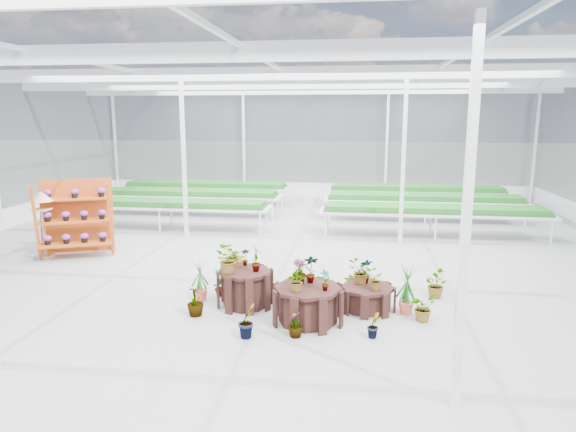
# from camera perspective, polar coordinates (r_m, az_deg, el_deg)

# --- Properties ---
(ground_plane) EXTENTS (24.00, 24.00, 0.00)m
(ground_plane) POSITION_cam_1_polar(r_m,az_deg,el_deg) (10.54, -2.51, -7.83)
(ground_plane) COLOR gray
(ground_plane) RESTS_ON ground
(greenhouse_shell) EXTENTS (18.00, 24.00, 4.50)m
(greenhouse_shell) POSITION_cam_1_polar(r_m,az_deg,el_deg) (10.04, -2.62, 4.41)
(greenhouse_shell) COLOR white
(greenhouse_shell) RESTS_ON ground
(steel_frame) EXTENTS (18.00, 24.00, 4.50)m
(steel_frame) POSITION_cam_1_polar(r_m,az_deg,el_deg) (10.04, -2.62, 4.41)
(steel_frame) COLOR silver
(steel_frame) RESTS_ON ground
(nursery_benches) EXTENTS (16.00, 7.00, 0.84)m
(nursery_benches) POSITION_cam_1_polar(r_m,az_deg,el_deg) (17.36, 1.61, 1.14)
(nursery_benches) COLOR silver
(nursery_benches) RESTS_ON ground
(plinth_tall) EXTENTS (1.30, 1.30, 0.67)m
(plinth_tall) POSITION_cam_1_polar(r_m,az_deg,el_deg) (9.44, -4.77, -7.99)
(plinth_tall) COLOR black
(plinth_tall) RESTS_ON ground
(plinth_mid) EXTENTS (1.45, 1.45, 0.62)m
(plinth_mid) POSITION_cam_1_polar(r_m,az_deg,el_deg) (8.72, 2.22, -9.80)
(plinth_mid) COLOR black
(plinth_mid) RESTS_ON ground
(plinth_low) EXTENTS (1.06, 1.06, 0.43)m
(plinth_low) POSITION_cam_1_polar(r_m,az_deg,el_deg) (9.38, 8.80, -8.99)
(plinth_low) COLOR black
(plinth_low) RESTS_ON ground
(shelf_rack) EXTENTS (1.98, 1.54, 1.86)m
(shelf_rack) POSITION_cam_1_polar(r_m,az_deg,el_deg) (13.61, -22.54, -0.29)
(shelf_rack) COLOR #9D3E12
(shelf_rack) RESTS_ON ground
(bird_table) EXTENTS (0.47, 0.47, 1.66)m
(bird_table) POSITION_cam_1_polar(r_m,az_deg,el_deg) (13.70, -25.54, -0.89)
(bird_table) COLOR tan
(bird_table) RESTS_ON ground
(nursery_plants) EXTENTS (4.84, 2.87, 1.19)m
(nursery_plants) POSITION_cam_1_polar(r_m,az_deg,el_deg) (9.34, 2.64, -7.23)
(nursery_plants) COLOR #1A5E1C
(nursery_plants) RESTS_ON ground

